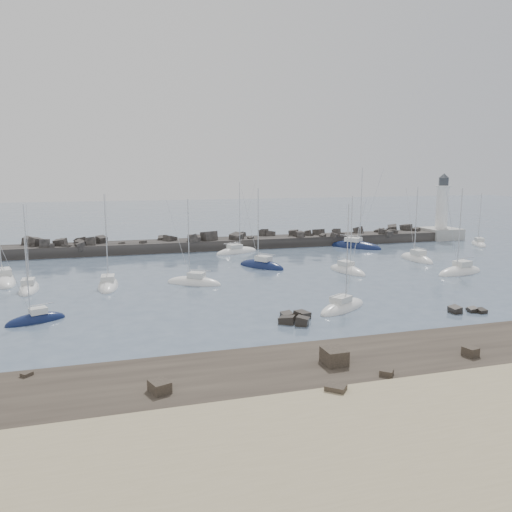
% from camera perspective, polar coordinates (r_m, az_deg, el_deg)
% --- Properties ---
extents(ground, '(400.00, 400.00, 0.00)m').
position_cam_1_polar(ground, '(58.81, 5.13, -4.52)').
color(ground, '#4A5C73').
rests_on(ground, ground).
extents(sand_strip, '(140.00, 14.00, 1.00)m').
position_cam_1_polar(sand_strip, '(33.00, 26.82, -17.29)').
color(sand_strip, tan).
rests_on(sand_strip, ground).
extents(rock_shelf, '(140.00, 12.00, 1.83)m').
position_cam_1_polar(rock_shelf, '(40.11, 16.89, -11.76)').
color(rock_shelf, '#2D251F').
rests_on(rock_shelf, ground).
extents(rock_cluster_near, '(3.81, 4.57, 1.60)m').
position_cam_1_polar(rock_cluster_near, '(49.06, 4.26, -7.29)').
color(rock_cluster_near, black).
rests_on(rock_cluster_near, ground).
extents(rock_cluster_far, '(3.66, 1.99, 1.42)m').
position_cam_1_polar(rock_cluster_far, '(56.22, 23.13, -5.89)').
color(rock_cluster_far, black).
rests_on(rock_cluster_far, ground).
extents(breakwater, '(115.00, 7.08, 5.44)m').
position_cam_1_polar(breakwater, '(93.11, -7.71, 0.93)').
color(breakwater, '#282624').
rests_on(breakwater, ground).
extents(lighthouse, '(7.00, 7.00, 14.60)m').
position_cam_1_polar(lighthouse, '(114.16, 20.39, 3.41)').
color(lighthouse, '#A1A19C').
rests_on(lighthouse, ground).
extents(sailboat_1, '(5.41, 10.09, 15.28)m').
position_cam_1_polar(sailboat_1, '(73.38, -26.92, -2.56)').
color(sailboat_1, white).
rests_on(sailboat_1, ground).
extents(sailboat_2, '(5.82, 3.75, 9.09)m').
position_cam_1_polar(sailboat_2, '(53.03, -23.85, -6.76)').
color(sailboat_2, '#101B44').
rests_on(sailboat_2, ground).
extents(sailboat_3, '(2.81, 8.00, 12.53)m').
position_cam_1_polar(sailboat_3, '(65.54, -16.52, -3.28)').
color(sailboat_3, white).
rests_on(sailboat_3, ground).
extents(sailboat_4, '(8.91, 5.48, 13.41)m').
position_cam_1_polar(sailboat_4, '(88.79, -2.23, 0.44)').
color(sailboat_4, white).
rests_on(sailboat_4, ground).
extents(sailboat_5, '(7.52, 5.89, 11.87)m').
position_cam_1_polar(sailboat_5, '(64.86, -7.10, -3.08)').
color(sailboat_5, white).
rests_on(sailboat_5, ground).
extents(sailboat_6, '(3.89, 7.79, 11.92)m').
position_cam_1_polar(sailboat_6, '(73.13, 10.39, -1.71)').
color(sailboat_6, white).
rests_on(sailboat_6, ground).
extents(sailboat_7, '(7.65, 6.00, 12.00)m').
position_cam_1_polar(sailboat_7, '(53.63, 9.85, -5.88)').
color(sailboat_7, white).
rests_on(sailboat_7, ground).
extents(sailboat_8, '(8.90, 10.03, 16.20)m').
position_cam_1_polar(sailboat_8, '(96.78, 11.30, 1.04)').
color(sailboat_8, '#101B44').
rests_on(sailboat_8, ground).
extents(sailboat_9, '(8.58, 4.29, 13.21)m').
position_cam_1_polar(sailboat_9, '(76.56, 22.28, -1.76)').
color(sailboat_9, white).
rests_on(sailboat_9, ground).
extents(sailboat_10, '(2.71, 8.10, 12.93)m').
position_cam_1_polar(sailboat_10, '(85.45, 17.87, -0.37)').
color(sailboat_10, white).
rests_on(sailboat_10, ground).
extents(sailboat_12, '(4.96, 7.18, 11.13)m').
position_cam_1_polar(sailboat_12, '(107.30, 24.10, 1.21)').
color(sailboat_12, white).
rests_on(sailboat_12, ground).
extents(sailboat_13, '(2.38, 7.15, 11.33)m').
position_cam_1_polar(sailboat_13, '(67.15, -24.51, -3.46)').
color(sailboat_13, white).
rests_on(sailboat_13, ground).
extents(sailboat_14, '(6.74, 7.97, 12.93)m').
position_cam_1_polar(sailboat_14, '(75.51, 0.64, -1.18)').
color(sailboat_14, '#101B44').
rests_on(sailboat_14, ground).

